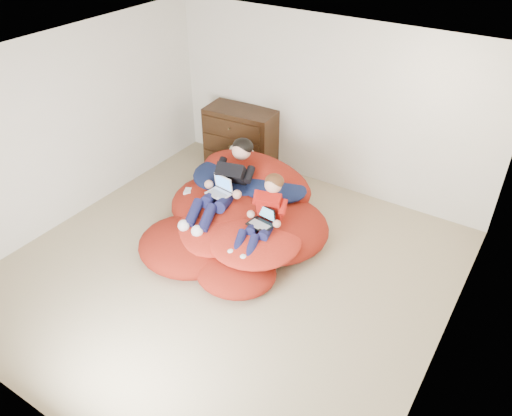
{
  "coord_description": "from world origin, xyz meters",
  "views": [
    {
      "loc": [
        2.8,
        -3.69,
        4.05
      ],
      "look_at": [
        0.12,
        0.44,
        0.7
      ],
      "focal_mm": 35.0,
      "sensor_mm": 36.0,
      "label": 1
    }
  ],
  "objects_px": {
    "laptop_black": "(262,219)",
    "dresser": "(241,139)",
    "older_boy": "(227,180)",
    "laptop_white": "(220,189)",
    "beanbag_pile": "(240,215)",
    "younger_boy": "(264,212)"
  },
  "relations": [
    {
      "from": "older_boy",
      "to": "younger_boy",
      "type": "height_order",
      "value": "older_boy"
    },
    {
      "from": "younger_boy",
      "to": "laptop_black",
      "type": "relative_size",
      "value": 3.06
    },
    {
      "from": "dresser",
      "to": "laptop_black",
      "type": "relative_size",
      "value": 3.58
    },
    {
      "from": "beanbag_pile",
      "to": "older_boy",
      "type": "xyz_separation_m",
      "value": [
        -0.23,
        0.04,
        0.44
      ]
    },
    {
      "from": "younger_boy",
      "to": "laptop_black",
      "type": "distance_m",
      "value": 0.09
    },
    {
      "from": "older_boy",
      "to": "laptop_black",
      "type": "relative_size",
      "value": 4.28
    },
    {
      "from": "dresser",
      "to": "beanbag_pile",
      "type": "relative_size",
      "value": 0.48
    },
    {
      "from": "younger_boy",
      "to": "laptop_black",
      "type": "height_order",
      "value": "younger_boy"
    },
    {
      "from": "laptop_black",
      "to": "beanbag_pile",
      "type": "bearing_deg",
      "value": 151.67
    },
    {
      "from": "laptop_black",
      "to": "dresser",
      "type": "bearing_deg",
      "value": 130.71
    },
    {
      "from": "older_boy",
      "to": "laptop_white",
      "type": "height_order",
      "value": "older_boy"
    },
    {
      "from": "beanbag_pile",
      "to": "laptop_white",
      "type": "height_order",
      "value": "laptop_white"
    },
    {
      "from": "beanbag_pile",
      "to": "laptop_white",
      "type": "relative_size",
      "value": 7.49
    },
    {
      "from": "laptop_black",
      "to": "younger_boy",
      "type": "bearing_deg",
      "value": 90.0
    },
    {
      "from": "beanbag_pile",
      "to": "laptop_white",
      "type": "bearing_deg",
      "value": -155.31
    },
    {
      "from": "older_boy",
      "to": "laptop_white",
      "type": "xyz_separation_m",
      "value": [
        0.0,
        -0.15,
        -0.06
      ]
    },
    {
      "from": "younger_boy",
      "to": "beanbag_pile",
      "type": "bearing_deg",
      "value": 154.83
    },
    {
      "from": "older_boy",
      "to": "laptop_black",
      "type": "xyz_separation_m",
      "value": [
        0.76,
        -0.33,
        -0.14
      ]
    },
    {
      "from": "laptop_white",
      "to": "laptop_black",
      "type": "distance_m",
      "value": 0.78
    },
    {
      "from": "older_boy",
      "to": "dresser",
      "type": "bearing_deg",
      "value": 117.85
    },
    {
      "from": "dresser",
      "to": "beanbag_pile",
      "type": "distance_m",
      "value": 1.78
    },
    {
      "from": "older_boy",
      "to": "younger_boy",
      "type": "relative_size",
      "value": 1.4
    }
  ]
}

